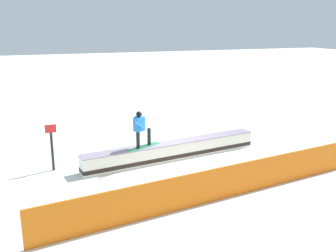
% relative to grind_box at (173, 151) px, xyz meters
% --- Properties ---
extents(ground_plane, '(120.00, 120.00, 0.00)m').
position_rel_grind_box_xyz_m(ground_plane, '(0.00, 0.00, -0.32)').
color(ground_plane, white).
extents(grind_box, '(7.59, 1.60, 0.70)m').
position_rel_grind_box_xyz_m(grind_box, '(0.00, 0.00, 0.00)').
color(grind_box, white).
rests_on(grind_box, ground_plane).
extents(snowboarder, '(1.46, 0.94, 1.44)m').
position_rel_grind_box_xyz_m(snowboarder, '(1.42, 0.23, 1.16)').
color(snowboarder, '#2B8657').
rests_on(snowboarder, grind_box).
extents(safety_fence, '(11.55, 1.54, 1.06)m').
position_rel_grind_box_xyz_m(safety_fence, '(0.00, 3.98, 0.21)').
color(safety_fence, orange).
rests_on(safety_fence, ground_plane).
extents(trail_marker, '(0.40, 0.10, 1.75)m').
position_rel_grind_box_xyz_m(trail_marker, '(4.62, -0.45, 0.63)').
color(trail_marker, '#262628').
rests_on(trail_marker, ground_plane).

